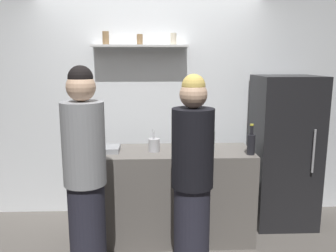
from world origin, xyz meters
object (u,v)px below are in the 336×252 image
person_grey_hoodie (85,177)px  wine_bottle_dark_glass (251,143)px  utensil_holder (154,145)px  refrigerator (284,151)px  wine_bottle_amber_glass (191,140)px  person_blonde (192,181)px  water_bottle_plastic (210,140)px  baking_pan (102,149)px

person_grey_hoodie → wine_bottle_dark_glass: bearing=75.1°
utensil_holder → person_grey_hoodie: bearing=-130.5°
refrigerator → wine_bottle_dark_glass: size_ratio=5.57×
wine_bottle_dark_glass → person_grey_hoodie: (-1.48, -0.50, -0.15)m
utensil_holder → person_grey_hoodie: (-0.55, -0.65, -0.10)m
refrigerator → utensil_holder: 1.48m
wine_bottle_amber_glass → person_blonde: bearing=-95.0°
utensil_holder → refrigerator: bearing=12.9°
water_bottle_plastic → person_grey_hoodie: 1.29m
person_grey_hoodie → water_bottle_plastic: bearing=86.4°
water_bottle_plastic → wine_bottle_amber_glass: bearing=175.2°
baking_pan → water_bottle_plastic: 1.07m
person_blonde → person_grey_hoodie: bearing=141.1°
person_blonde → person_grey_hoodie: 0.86m
baking_pan → person_blonde: size_ratio=0.20×
utensil_holder → water_bottle_plastic: size_ratio=0.90×
person_blonde → wine_bottle_amber_glass: bearing=46.5°
person_blonde → refrigerator: bearing=2.7°
person_grey_hoodie → person_blonde: bearing=56.1°
utensil_holder → wine_bottle_dark_glass: (0.93, -0.15, 0.04)m
baking_pan → person_blonde: bearing=-39.2°
utensil_holder → person_blonde: person_blonde is taller
baking_pan → utensil_holder: (0.51, -0.02, 0.04)m
person_blonde → baking_pan: bearing=102.4°
baking_pan → utensil_holder: size_ratio=1.51×
wine_bottle_amber_glass → person_grey_hoodie: 1.14m
refrigerator → person_grey_hoodie: size_ratio=0.93×
refrigerator → person_blonde: size_ratio=0.97×
water_bottle_plastic → wine_bottle_dark_glass: bearing=-20.4°
baking_pan → water_bottle_plastic: bearing=-1.4°
utensil_holder → wine_bottle_dark_glass: wine_bottle_dark_glass is taller
wine_bottle_dark_glass → wine_bottle_amber_glass: size_ratio=0.97×
wine_bottle_dark_glass → person_blonde: 0.82m
refrigerator → person_grey_hoodie: person_grey_hoodie is taller
person_blonde → utensil_holder: bearing=77.0°
baking_pan → utensil_holder: bearing=-1.8°
wine_bottle_amber_glass → person_grey_hoodie: size_ratio=0.17×
person_blonde → person_grey_hoodie: person_grey_hoodie is taller
baking_pan → wine_bottle_dark_glass: (1.44, -0.16, 0.08)m
wine_bottle_dark_glass → person_blonde: person_blonde is taller
water_bottle_plastic → refrigerator: bearing=21.2°
refrigerator → wine_bottle_dark_glass: bearing=-136.8°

